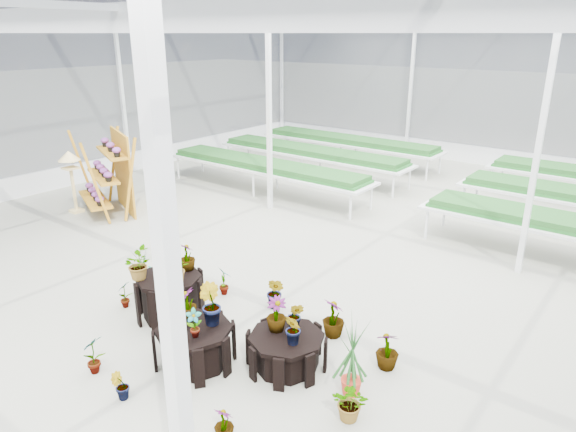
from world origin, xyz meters
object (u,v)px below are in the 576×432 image
Objects in this scene: plinth_low at (286,351)px; shelf_rack at (105,174)px; plinth_mid at (195,346)px; bird_table at (73,182)px; plinth_tall at (170,297)px.

shelf_rack is (-7.31, 2.24, 0.76)m from plinth_low.
plinth_mid is 0.68× the size of bird_table.
plinth_low is 0.67× the size of bird_table.
plinth_mid reaches higher than plinth_low.
plinth_mid is 7.40m from bird_table.
plinth_tall is at bearing -5.63° from bird_table.
plinth_low is 0.52× the size of shelf_rack.
plinth_tall is 2.21m from plinth_low.
shelf_rack reaches higher than plinth_low.
plinth_tall is 0.97× the size of plinth_mid.
plinth_low is 8.17m from bird_table.
plinth_low is at bearing -0.25° from bird_table.
shelf_rack is at bearing 162.94° from plinth_low.
shelf_rack is 1.28× the size of bird_table.
plinth_mid is at bearing -2.52° from shelf_rack.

